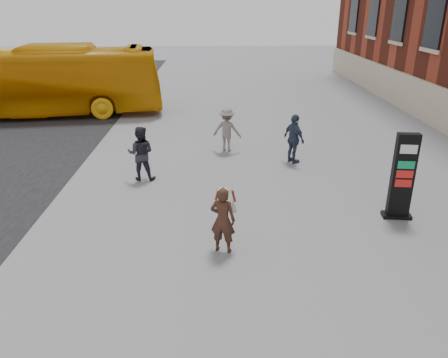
{
  "coord_description": "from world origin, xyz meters",
  "views": [
    {
      "loc": [
        -0.43,
        -8.44,
        5.2
      ],
      "look_at": [
        -0.21,
        1.07,
        1.34
      ],
      "focal_mm": 35.0,
      "sensor_mm": 36.0,
      "label": 1
    }
  ],
  "objects_px": {
    "pedestrian_b": "(227,130)",
    "woman": "(223,219)",
    "info_pylon": "(403,177)",
    "bus": "(35,81)",
    "pedestrian_a": "(141,153)",
    "pedestrian_c": "(294,139)"
  },
  "relations": [
    {
      "from": "pedestrian_b",
      "to": "woman",
      "type": "bearing_deg",
      "value": 102.15
    },
    {
      "from": "info_pylon",
      "to": "bus",
      "type": "distance_m",
      "value": 17.55
    },
    {
      "from": "bus",
      "to": "pedestrian_a",
      "type": "distance_m",
      "value": 10.7
    },
    {
      "from": "info_pylon",
      "to": "bus",
      "type": "relative_size",
      "value": 0.19
    },
    {
      "from": "pedestrian_b",
      "to": "info_pylon",
      "type": "bearing_deg",
      "value": 141.9
    },
    {
      "from": "pedestrian_c",
      "to": "pedestrian_b",
      "type": "bearing_deg",
      "value": 30.86
    },
    {
      "from": "pedestrian_c",
      "to": "bus",
      "type": "bearing_deg",
      "value": 29.29
    },
    {
      "from": "info_pylon",
      "to": "pedestrian_c",
      "type": "xyz_separation_m",
      "value": [
        -1.99,
        4.24,
        -0.27
      ]
    },
    {
      "from": "info_pylon",
      "to": "pedestrian_a",
      "type": "relative_size",
      "value": 1.32
    },
    {
      "from": "pedestrian_a",
      "to": "pedestrian_c",
      "type": "relative_size",
      "value": 1.0
    },
    {
      "from": "woman",
      "to": "pedestrian_a",
      "type": "xyz_separation_m",
      "value": [
        -2.45,
        4.35,
        0.06
      ]
    },
    {
      "from": "info_pylon",
      "to": "pedestrian_b",
      "type": "relative_size",
      "value": 1.38
    },
    {
      "from": "bus",
      "to": "woman",
      "type": "bearing_deg",
      "value": -153.13
    },
    {
      "from": "pedestrian_b",
      "to": "pedestrian_a",
      "type": "bearing_deg",
      "value": 59.87
    },
    {
      "from": "woman",
      "to": "pedestrian_a",
      "type": "relative_size",
      "value": 0.9
    },
    {
      "from": "pedestrian_c",
      "to": "info_pylon",
      "type": "bearing_deg",
      "value": 176.59
    },
    {
      "from": "pedestrian_c",
      "to": "woman",
      "type": "bearing_deg",
      "value": 127.55
    },
    {
      "from": "info_pylon",
      "to": "pedestrian_b",
      "type": "bearing_deg",
      "value": 134.03
    },
    {
      "from": "info_pylon",
      "to": "woman",
      "type": "bearing_deg",
      "value": -154.49
    },
    {
      "from": "bus",
      "to": "pedestrian_b",
      "type": "distance_m",
      "value": 10.82
    },
    {
      "from": "info_pylon",
      "to": "woman",
      "type": "relative_size",
      "value": 1.46
    },
    {
      "from": "bus",
      "to": "pedestrian_b",
      "type": "height_order",
      "value": "bus"
    }
  ]
}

